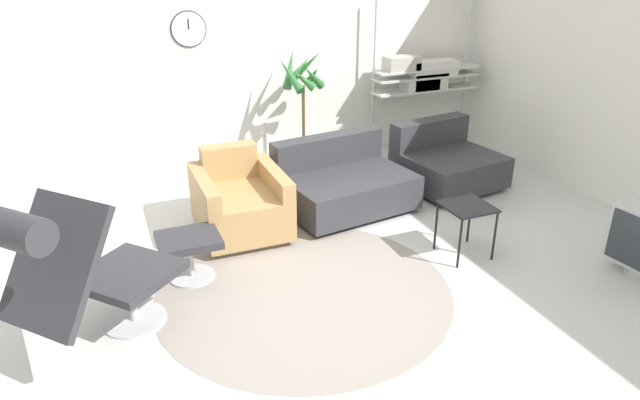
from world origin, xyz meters
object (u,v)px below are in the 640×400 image
(armchair_red, at_px, (240,203))
(ottoman, at_px, (189,247))
(couch_low, at_px, (343,185))
(shelf_unit, at_px, (423,75))
(lounge_chair, at_px, (73,262))
(potted_plant, at_px, (302,112))
(side_table, at_px, (467,212))
(couch_second, at_px, (446,164))

(armchair_red, bearing_deg, ottoman, 48.24)
(couch_low, xyz_separation_m, shelf_unit, (1.64, 1.24, 0.74))
(ottoman, bearing_deg, lounge_chair, -138.23)
(couch_low, height_order, shelf_unit, shelf_unit)
(ottoman, height_order, potted_plant, potted_plant)
(ottoman, bearing_deg, armchair_red, 47.87)
(potted_plant, bearing_deg, shelf_unit, 2.99)
(side_table, bearing_deg, potted_plant, 102.62)
(lounge_chair, distance_m, ottoman, 1.14)
(potted_plant, bearing_deg, couch_second, -39.33)
(ottoman, relative_size, couch_low, 0.36)
(couch_low, distance_m, potted_plant, 1.24)
(side_table, bearing_deg, couch_second, 61.90)
(armchair_red, bearing_deg, couch_second, -174.18)
(potted_plant, bearing_deg, armchair_red, -130.86)
(armchair_red, xyz_separation_m, potted_plant, (1.10, 1.27, 0.41))
(lounge_chair, xyz_separation_m, armchair_red, (1.36, 1.34, -0.41))
(armchair_red, relative_size, side_table, 1.99)
(couch_low, bearing_deg, shelf_unit, -151.27)
(lounge_chair, distance_m, shelf_unit, 4.92)
(ottoman, relative_size, side_table, 1.04)
(potted_plant, bearing_deg, lounge_chair, -133.32)
(shelf_unit, bearing_deg, potted_plant, -177.01)
(shelf_unit, bearing_deg, couch_second, -107.35)
(armchair_red, relative_size, potted_plant, 0.65)
(lounge_chair, distance_m, potted_plant, 3.59)
(lounge_chair, relative_size, ottoman, 2.57)
(couch_second, xyz_separation_m, potted_plant, (-1.28, 1.05, 0.45))
(lounge_chair, height_order, couch_second, lounge_chair)
(ottoman, distance_m, couch_low, 1.83)
(ottoman, xyz_separation_m, armchair_red, (0.58, 0.64, 0.01))
(couch_second, bearing_deg, lounge_chair, 14.43)
(armchair_red, distance_m, side_table, 2.01)
(side_table, bearing_deg, ottoman, 167.06)
(potted_plant, bearing_deg, couch_low, -90.49)
(lounge_chair, height_order, shelf_unit, shelf_unit)
(lounge_chair, height_order, potted_plant, potted_plant)
(couch_low, distance_m, shelf_unit, 2.18)
(armchair_red, distance_m, couch_second, 2.39)
(lounge_chair, xyz_separation_m, ottoman, (0.79, 0.70, -0.42))
(couch_low, height_order, couch_second, same)
(armchair_red, bearing_deg, side_table, 145.42)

